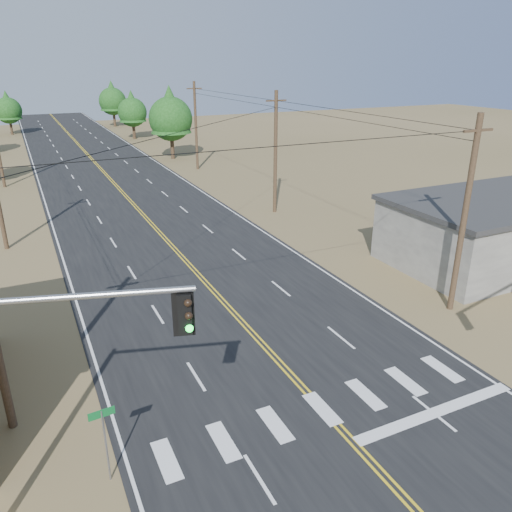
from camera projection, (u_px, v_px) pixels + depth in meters
road at (162, 236)px, 37.19m from camera, size 15.00×200.00×0.02m
building_right at (505, 229)px, 32.33m from camera, size 15.00×8.00×4.00m
utility_pole_right_near at (465, 216)px, 24.42m from camera, size 1.80×0.30×10.00m
utility_pole_right_mid at (275, 152)px, 41.21m from camera, size 1.80×0.30×10.00m
utility_pole_right_far at (196, 125)px, 58.00m from camera, size 1.80×0.30×10.00m
signal_mast_left at (32, 380)px, 12.23m from camera, size 5.69×1.94×7.28m
street_sign at (104, 434)px, 14.95m from camera, size 0.79×0.10×2.65m
tree_left_far at (8, 108)px, 85.87m from camera, size 4.45×4.45×7.41m
tree_right_near at (170, 114)px, 64.13m from camera, size 5.59×5.59×9.32m
tree_right_mid at (132, 109)px, 81.17m from camera, size 4.64×4.64×7.73m
tree_right_far at (112, 99)px, 96.17m from camera, size 5.17×5.17×8.62m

